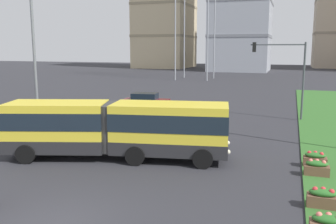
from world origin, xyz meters
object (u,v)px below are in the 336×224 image
object	(u,v)px
flower_planter_3	(315,159)
apartment_tower_west	(165,7)
articulated_bus	(117,128)
flower_planter_1	(323,198)
traffic_light_far_right	(286,67)
flower_planter_2	(317,168)
car_maroon_sedan	(146,101)
streetlight_left	(34,54)

from	to	relation	value
flower_planter_3	apartment_tower_west	distance (m)	99.29
articulated_bus	flower_planter_1	bearing A→B (deg)	-18.68
traffic_light_far_right	flower_planter_3	bearing A→B (deg)	-81.94
flower_planter_3	apartment_tower_west	size ratio (longest dim) A/B	0.03
flower_planter_2	apartment_tower_west	distance (m)	100.57
traffic_light_far_right	car_maroon_sedan	bearing A→B (deg)	174.57
car_maroon_sedan	streetlight_left	size ratio (longest dim) A/B	0.45
articulated_bus	car_maroon_sedan	world-z (taller)	articulated_bus
car_maroon_sedan	apartment_tower_west	world-z (taller)	apartment_tower_west
flower_planter_1	flower_planter_2	bearing A→B (deg)	90.00
car_maroon_sedan	flower_planter_2	xyz separation A→B (m)	(14.57, -15.29, -0.33)
traffic_light_far_right	streetlight_left	xyz separation A→B (m)	(-15.24, -11.74, 1.14)
articulated_bus	streetlight_left	world-z (taller)	streetlight_left
traffic_light_far_right	apartment_tower_west	bearing A→B (deg)	115.47
streetlight_left	flower_planter_1	bearing A→B (deg)	-19.42
flower_planter_1	streetlight_left	xyz separation A→B (m)	(-17.03, 6.01, 5.08)
flower_planter_2	traffic_light_far_right	distance (m)	14.73
flower_planter_1	flower_planter_3	bearing A→B (deg)	90.00
articulated_bus	car_maroon_sedan	size ratio (longest dim) A/B	2.63
flower_planter_1	flower_planter_2	distance (m)	3.67
articulated_bus	apartment_tower_west	bearing A→B (deg)	107.32
car_maroon_sedan	traffic_light_far_right	distance (m)	13.33
articulated_bus	flower_planter_3	xyz separation A→B (m)	(9.99, 1.70, -1.23)
car_maroon_sedan	apartment_tower_west	bearing A→B (deg)	107.52
articulated_bus	flower_planter_1	xyz separation A→B (m)	(9.99, -3.38, -1.23)
streetlight_left	apartment_tower_west	size ratio (longest dim) A/B	0.28
car_maroon_sedan	flower_planter_1	distance (m)	23.92
apartment_tower_west	streetlight_left	bearing A→B (deg)	-76.40
car_maroon_sedan	flower_planter_2	bearing A→B (deg)	-46.39
car_maroon_sedan	streetlight_left	distance (m)	14.02
streetlight_left	apartment_tower_west	bearing A→B (deg)	103.60
articulated_bus	flower_planter_3	bearing A→B (deg)	9.68
flower_planter_3	streetlight_left	bearing A→B (deg)	176.90
flower_planter_1	car_maroon_sedan	bearing A→B (deg)	127.54
flower_planter_2	apartment_tower_west	world-z (taller)	apartment_tower_west
car_maroon_sedan	flower_planter_2	world-z (taller)	car_maroon_sedan
car_maroon_sedan	traffic_light_far_right	world-z (taller)	traffic_light_far_right
car_maroon_sedan	streetlight_left	bearing A→B (deg)	-100.75
streetlight_left	apartment_tower_west	world-z (taller)	apartment_tower_west
flower_planter_2	flower_planter_3	size ratio (longest dim) A/B	1.00
flower_planter_3	streetlight_left	distance (m)	17.80
articulated_bus	flower_planter_2	distance (m)	10.07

